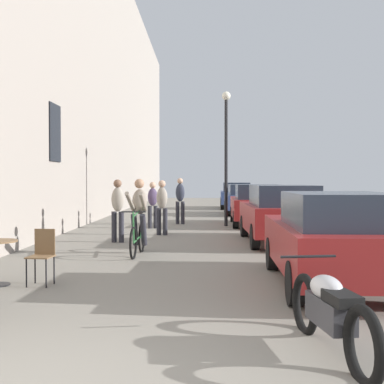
{
  "coord_description": "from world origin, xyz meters",
  "views": [
    {
      "loc": [
        1.19,
        -3.87,
        1.69
      ],
      "look_at": [
        0.74,
        17.53,
        1.18
      ],
      "focal_mm": 48.09,
      "sensor_mm": 36.0,
      "label": 1
    }
  ],
  "objects_px": {
    "parked_car_nearest": "(334,238)",
    "cyclist_on_bicycle": "(139,219)",
    "parked_car_second": "(280,213)",
    "parked_car_fourth": "(244,199)",
    "pedestrian_mid": "(162,204)",
    "parked_motorcycle": "(331,312)",
    "cafe_chair_mid_toward_street": "(42,253)",
    "pedestrian_far": "(153,202)",
    "pedestrian_furthest": "(180,198)",
    "street_lamp": "(226,141)",
    "parked_car_third": "(256,204)",
    "pedestrian_near": "(118,207)",
    "parked_car_fifth": "(236,195)"
  },
  "relations": [
    {
      "from": "street_lamp",
      "to": "parked_car_third",
      "type": "bearing_deg",
      "value": 11.67
    },
    {
      "from": "cafe_chair_mid_toward_street",
      "to": "pedestrian_far",
      "type": "distance_m",
      "value": 9.64
    },
    {
      "from": "pedestrian_far",
      "to": "street_lamp",
      "type": "relative_size",
      "value": 0.33
    },
    {
      "from": "cafe_chair_mid_toward_street",
      "to": "parked_motorcycle",
      "type": "bearing_deg",
      "value": -39.96
    },
    {
      "from": "pedestrian_far",
      "to": "cyclist_on_bicycle",
      "type": "bearing_deg",
      "value": -87.33
    },
    {
      "from": "cafe_chair_mid_toward_street",
      "to": "pedestrian_far",
      "type": "bearing_deg",
      "value": 85.01
    },
    {
      "from": "pedestrian_near",
      "to": "pedestrian_mid",
      "type": "height_order",
      "value": "pedestrian_near"
    },
    {
      "from": "pedestrian_near",
      "to": "parked_car_nearest",
      "type": "bearing_deg",
      "value": -52.53
    },
    {
      "from": "pedestrian_mid",
      "to": "parked_motorcycle",
      "type": "bearing_deg",
      "value": -76.85
    },
    {
      "from": "pedestrian_near",
      "to": "street_lamp",
      "type": "relative_size",
      "value": 0.35
    },
    {
      "from": "parked_car_second",
      "to": "parked_car_fifth",
      "type": "relative_size",
      "value": 1.01
    },
    {
      "from": "cyclist_on_bicycle",
      "to": "parked_car_nearest",
      "type": "xyz_separation_m",
      "value": [
        3.51,
        -3.46,
        -0.03
      ]
    },
    {
      "from": "cafe_chair_mid_toward_street",
      "to": "parked_car_third",
      "type": "relative_size",
      "value": 0.21
    },
    {
      "from": "pedestrian_near",
      "to": "parked_car_second",
      "type": "bearing_deg",
      "value": -0.86
    },
    {
      "from": "pedestrian_far",
      "to": "pedestrian_furthest",
      "type": "height_order",
      "value": "pedestrian_furthest"
    },
    {
      "from": "pedestrian_mid",
      "to": "parked_car_nearest",
      "type": "relative_size",
      "value": 0.39
    },
    {
      "from": "parked_car_second",
      "to": "parked_car_third",
      "type": "xyz_separation_m",
      "value": [
        -0.09,
        5.29,
        -0.01
      ]
    },
    {
      "from": "parked_car_nearest",
      "to": "parked_car_fourth",
      "type": "bearing_deg",
      "value": 90.27
    },
    {
      "from": "parked_car_nearest",
      "to": "parked_car_third",
      "type": "distance_m",
      "value": 10.9
    },
    {
      "from": "parked_motorcycle",
      "to": "pedestrian_furthest",
      "type": "bearing_deg",
      "value": 98.25
    },
    {
      "from": "pedestrian_furthest",
      "to": "parked_car_second",
      "type": "height_order",
      "value": "pedestrian_furthest"
    },
    {
      "from": "pedestrian_far",
      "to": "parked_car_fourth",
      "type": "distance_m",
      "value": 8.09
    },
    {
      "from": "pedestrian_mid",
      "to": "parked_car_fourth",
      "type": "distance_m",
      "value": 9.87
    },
    {
      "from": "street_lamp",
      "to": "parked_car_nearest",
      "type": "bearing_deg",
      "value": -83.53
    },
    {
      "from": "parked_car_second",
      "to": "parked_car_fourth",
      "type": "height_order",
      "value": "parked_car_second"
    },
    {
      "from": "parked_car_nearest",
      "to": "parked_motorcycle",
      "type": "relative_size",
      "value": 1.99
    },
    {
      "from": "cafe_chair_mid_toward_street",
      "to": "pedestrian_near",
      "type": "distance_m",
      "value": 5.62
    },
    {
      "from": "pedestrian_mid",
      "to": "street_lamp",
      "type": "distance_m",
      "value": 4.34
    },
    {
      "from": "pedestrian_furthest",
      "to": "parked_car_fifth",
      "type": "height_order",
      "value": "pedestrian_furthest"
    },
    {
      "from": "pedestrian_furthest",
      "to": "parked_motorcycle",
      "type": "relative_size",
      "value": 0.82
    },
    {
      "from": "pedestrian_near",
      "to": "parked_car_third",
      "type": "height_order",
      "value": "pedestrian_near"
    },
    {
      "from": "street_lamp",
      "to": "pedestrian_mid",
      "type": "bearing_deg",
      "value": -123.8
    },
    {
      "from": "parked_car_nearest",
      "to": "parked_motorcycle",
      "type": "xyz_separation_m",
      "value": [
        -0.81,
        -3.12,
        -0.37
      ]
    },
    {
      "from": "street_lamp",
      "to": "parked_car_second",
      "type": "distance_m",
      "value": 5.69
    },
    {
      "from": "cafe_chair_mid_toward_street",
      "to": "parked_car_nearest",
      "type": "relative_size",
      "value": 0.21
    },
    {
      "from": "pedestrian_far",
      "to": "parked_car_nearest",
      "type": "height_order",
      "value": "pedestrian_far"
    },
    {
      "from": "parked_car_nearest",
      "to": "cyclist_on_bicycle",
      "type": "bearing_deg",
      "value": 135.39
    },
    {
      "from": "pedestrian_far",
      "to": "parked_car_third",
      "type": "xyz_separation_m",
      "value": [
        3.72,
        1.22,
        -0.12
      ]
    },
    {
      "from": "cyclist_on_bicycle",
      "to": "parked_car_fourth",
      "type": "distance_m",
      "value": 13.83
    },
    {
      "from": "street_lamp",
      "to": "parked_car_fifth",
      "type": "distance_m",
      "value": 11.75
    },
    {
      "from": "parked_car_fifth",
      "to": "parked_car_nearest",
      "type": "bearing_deg",
      "value": -89.71
    },
    {
      "from": "pedestrian_mid",
      "to": "parked_motorcycle",
      "type": "height_order",
      "value": "pedestrian_mid"
    },
    {
      "from": "cafe_chair_mid_toward_street",
      "to": "parked_motorcycle",
      "type": "relative_size",
      "value": 0.42
    },
    {
      "from": "pedestrian_far",
      "to": "parked_motorcycle",
      "type": "height_order",
      "value": "pedestrian_far"
    },
    {
      "from": "street_lamp",
      "to": "parked_car_third",
      "type": "height_order",
      "value": "street_lamp"
    },
    {
      "from": "parked_car_nearest",
      "to": "cafe_chair_mid_toward_street",
      "type": "bearing_deg",
      "value": 178.99
    },
    {
      "from": "cafe_chair_mid_toward_street",
      "to": "pedestrian_furthest",
      "type": "bearing_deg",
      "value": 81.39
    },
    {
      "from": "parked_car_nearest",
      "to": "parked_motorcycle",
      "type": "bearing_deg",
      "value": -104.61
    },
    {
      "from": "cafe_chair_mid_toward_street",
      "to": "pedestrian_furthest",
      "type": "height_order",
      "value": "pedestrian_furthest"
    },
    {
      "from": "cafe_chair_mid_toward_street",
      "to": "street_lamp",
      "type": "height_order",
      "value": "street_lamp"
    }
  ]
}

